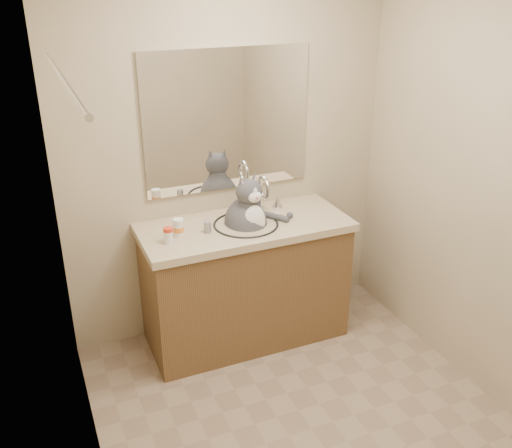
% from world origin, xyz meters
% --- Properties ---
extents(room, '(2.22, 2.52, 2.42)m').
position_xyz_m(room, '(0.00, 0.00, 1.20)').
color(room, gray).
rests_on(room, ground).
extents(vanity, '(1.34, 0.59, 1.12)m').
position_xyz_m(vanity, '(0.00, 0.96, 0.44)').
color(vanity, brown).
rests_on(vanity, ground).
extents(mirror, '(1.10, 0.02, 0.90)m').
position_xyz_m(mirror, '(0.00, 1.24, 1.45)').
color(mirror, white).
rests_on(mirror, room).
extents(shower_curtain, '(0.02, 1.30, 1.93)m').
position_xyz_m(shower_curtain, '(-1.05, 0.10, 1.03)').
color(shower_curtain, beige).
rests_on(shower_curtain, ground).
extents(cat, '(0.43, 0.34, 0.54)m').
position_xyz_m(cat, '(0.01, 0.96, 0.87)').
color(cat, '#4B4B50').
rests_on(cat, vanity).
extents(pill_bottle_redcap, '(0.07, 0.07, 0.10)m').
position_xyz_m(pill_bottle_redcap, '(-0.52, 0.88, 0.90)').
color(pill_bottle_redcap, white).
rests_on(pill_bottle_redcap, vanity).
extents(pill_bottle_orange, '(0.07, 0.07, 0.11)m').
position_xyz_m(pill_bottle_orange, '(-0.43, 0.95, 0.90)').
color(pill_bottle_orange, white).
rests_on(pill_bottle_orange, vanity).
extents(grey_canister, '(0.06, 0.06, 0.07)m').
position_xyz_m(grey_canister, '(-0.26, 0.93, 0.89)').
color(grey_canister, gray).
rests_on(grey_canister, vanity).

